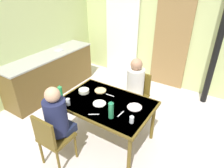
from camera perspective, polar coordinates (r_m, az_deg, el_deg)
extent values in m
plane|color=silver|center=(3.68, -4.46, -12.43)|extent=(5.98, 5.98, 0.00)
cube|color=#C2CF86|center=(4.89, 11.75, 15.52)|extent=(4.11, 0.10, 2.64)
cube|color=#C2D48B|center=(4.70, -20.73, 13.72)|extent=(0.10, 3.45, 2.64)
cube|color=olive|center=(4.76, 16.37, 10.53)|extent=(0.80, 0.05, 2.00)
cylinder|color=black|center=(4.26, 28.24, 10.62)|extent=(0.12, 0.12, 2.64)
cube|color=white|center=(5.19, 2.80, 14.43)|extent=(0.90, 0.03, 2.22)
cube|color=brown|center=(4.71, -17.01, 2.76)|extent=(0.60, 2.15, 0.87)
cube|color=#9E9E99|center=(4.54, -17.84, 7.84)|extent=(0.61, 2.19, 0.03)
cylinder|color=#B7B7BC|center=(4.73, -14.96, 9.37)|extent=(0.21, 0.21, 0.01)
cube|color=brown|center=(3.04, -1.53, -5.60)|extent=(1.38, 0.94, 0.04)
cube|color=beige|center=(3.03, -1.53, -5.31)|extent=(1.33, 0.90, 0.00)
cylinder|color=brown|center=(3.37, -14.34, -10.48)|extent=(0.06, 0.06, 0.68)
cylinder|color=brown|center=(2.80, 4.96, -19.69)|extent=(0.06, 0.06, 0.68)
cylinder|color=brown|center=(3.82, -5.87, -4.23)|extent=(0.06, 0.06, 0.68)
cylinder|color=brown|center=(3.33, 11.59, -10.58)|extent=(0.06, 0.06, 0.68)
cube|color=brown|center=(2.96, -15.54, -14.43)|extent=(0.40, 0.40, 0.04)
cube|color=brown|center=(2.74, -18.90, -13.26)|extent=(0.38, 0.04, 0.42)
cylinder|color=brown|center=(3.30, -14.87, -14.66)|extent=(0.04, 0.04, 0.41)
cylinder|color=brown|center=(3.12, -10.32, -17.29)|extent=(0.04, 0.04, 0.41)
cylinder|color=brown|center=(3.16, -19.46, -17.98)|extent=(0.04, 0.04, 0.41)
cylinder|color=brown|center=(2.97, -14.98, -21.05)|extent=(0.04, 0.04, 0.41)
cube|color=brown|center=(3.68, 6.74, -3.76)|extent=(0.40, 0.40, 0.04)
cube|color=brown|center=(3.71, 8.18, 0.25)|extent=(0.38, 0.04, 0.42)
cylinder|color=brown|center=(3.64, 7.72, -9.01)|extent=(0.04, 0.04, 0.41)
cylinder|color=brown|center=(3.75, 3.02, -7.34)|extent=(0.04, 0.04, 0.41)
cylinder|color=brown|center=(3.89, 9.91, -6.33)|extent=(0.04, 0.04, 0.41)
cylinder|color=brown|center=(4.00, 5.46, -4.86)|extent=(0.04, 0.04, 0.41)
cube|color=#1C2441|center=(3.00, -13.45, -11.94)|extent=(0.30, 0.22, 0.12)
cylinder|color=#1E2347|center=(2.78, -15.67, -9.08)|extent=(0.30, 0.30, 0.52)
sphere|color=tan|center=(2.58, -16.70, -2.97)|extent=(0.20, 0.20, 0.20)
cube|color=silver|center=(3.52, 5.63, -4.15)|extent=(0.30, 0.22, 0.12)
cylinder|color=silver|center=(3.47, 6.68, 0.28)|extent=(0.30, 0.30, 0.52)
sphere|color=#A87A5B|center=(3.32, 7.03, 5.57)|extent=(0.20, 0.20, 0.20)
cylinder|color=#298352|center=(2.68, -0.29, -7.58)|extent=(0.07, 0.07, 0.23)
cone|color=#1D8156|center=(2.60, -0.29, -5.23)|extent=(0.05, 0.05, 0.03)
cylinder|color=green|center=(3.06, -14.46, -3.05)|extent=(0.06, 0.06, 0.27)
cone|color=#32A35B|center=(2.98, -14.81, -0.59)|extent=(0.04, 0.04, 0.04)
cylinder|color=silver|center=(3.29, -8.04, -1.98)|extent=(0.17, 0.17, 0.05)
cylinder|color=white|center=(2.94, 6.46, -6.60)|extent=(0.21, 0.21, 0.01)
cylinder|color=white|center=(3.01, -3.65, -5.57)|extent=(0.20, 0.20, 0.01)
cylinder|color=silver|center=(3.02, -12.45, -5.04)|extent=(0.06, 0.06, 0.11)
cylinder|color=silver|center=(2.65, 5.65, -10.13)|extent=(0.06, 0.06, 0.09)
cylinder|color=#DBB77A|center=(3.31, -3.33, -1.89)|extent=(0.19, 0.19, 0.02)
cube|color=silver|center=(2.81, -5.27, -8.63)|extent=(0.13, 0.10, 0.00)
cube|color=silver|center=(2.81, 2.52, -8.54)|extent=(0.02, 0.15, 0.00)
cube|color=silver|center=(3.20, -0.58, -3.22)|extent=(0.15, 0.02, 0.00)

